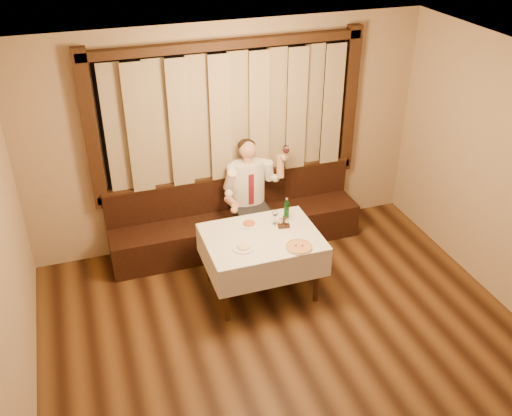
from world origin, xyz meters
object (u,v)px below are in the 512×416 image
object	(u,v)px
seated_man	(250,188)
pasta_red	(249,222)
dining_table	(262,244)
pizza	(299,247)
cruet_caddy	(284,224)
banquette	(236,223)
green_bottle	(286,211)
pasta_cream	(243,246)

from	to	relation	value
seated_man	pasta_red	bearing A→B (deg)	-109.53
dining_table	seated_man	world-z (taller)	seated_man
pizza	cruet_caddy	distance (m)	0.43
pizza	banquette	bearing A→B (deg)	102.24
banquette	pasta_red	size ratio (longest dim) A/B	13.97
banquette	green_bottle	distance (m)	1.04
seated_man	cruet_caddy	bearing A→B (deg)	-82.13
pizza	pasta_cream	distance (m)	0.59
pizza	pasta_cream	size ratio (longest dim) A/B	1.27
pasta_red	pasta_cream	world-z (taller)	pasta_cream
cruet_caddy	pizza	bearing A→B (deg)	-79.51
green_bottle	seated_man	distance (m)	0.73
banquette	pizza	bearing A→B (deg)	-77.76
green_bottle	dining_table	bearing A→B (deg)	-148.62
green_bottle	seated_man	bearing A→B (deg)	106.27
pasta_red	pasta_cream	distance (m)	0.47
dining_table	seated_man	xyz separation A→B (m)	(0.17, 0.93, 0.19)
pasta_red	pasta_cream	size ratio (longest dim) A/B	0.96
seated_man	banquette	bearing A→B (deg)	152.49
dining_table	pasta_cream	world-z (taller)	pasta_cream
pizza	cruet_caddy	bearing A→B (deg)	90.87
dining_table	pizza	xyz separation A→B (m)	(0.30, -0.35, 0.12)
dining_table	cruet_caddy	bearing A→B (deg)	16.29
pasta_red	seated_man	size ratio (longest dim) A/B	0.16
pizza	seated_man	world-z (taller)	seated_man
pizza	pasta_red	world-z (taller)	pasta_red
green_bottle	cruet_caddy	distance (m)	0.18
cruet_caddy	green_bottle	bearing A→B (deg)	68.57
cruet_caddy	seated_man	size ratio (longest dim) A/B	0.10
dining_table	pizza	size ratio (longest dim) A/B	4.18
pasta_red	cruet_caddy	size ratio (longest dim) A/B	1.65
seated_man	pizza	bearing A→B (deg)	-84.47
banquette	pizza	distance (m)	1.47
banquette	pasta_cream	world-z (taller)	banquette
pasta_red	pasta_cream	xyz separation A→B (m)	(-0.20, -0.43, 0.00)
green_bottle	pasta_cream	bearing A→B (deg)	-148.45
pizza	seated_man	xyz separation A→B (m)	(-0.12, 1.28, 0.07)
pasta_red	seated_man	bearing A→B (deg)	70.47
banquette	cruet_caddy	xyz separation A→B (m)	(0.29, -0.94, 0.49)
dining_table	pasta_red	world-z (taller)	pasta_red
pasta_cream	dining_table	bearing A→B (deg)	31.80
banquette	dining_table	distance (m)	1.08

